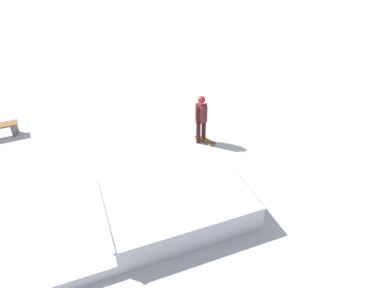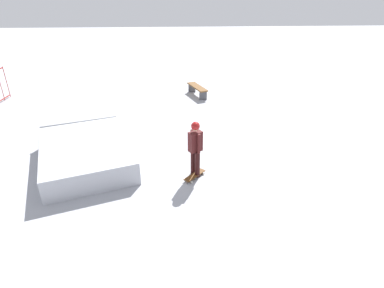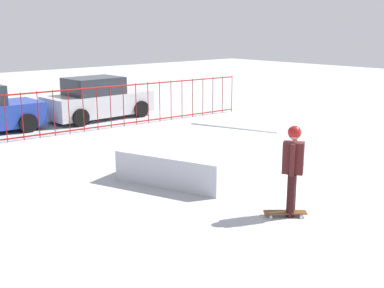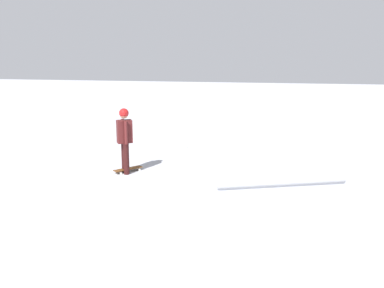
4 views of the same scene
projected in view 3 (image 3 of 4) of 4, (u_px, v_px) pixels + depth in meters
The scene contains 6 objects.
ground_plane at pixel (265, 167), 12.42m from camera, with size 60.00×60.00×0.00m, color #A8AAB2.
skate_ramp at pixel (211, 152), 12.62m from camera, with size 5.95×4.23×0.74m.
skater at pixel (293, 164), 9.05m from camera, with size 0.39×0.44×1.73m.
skateboard at pixel (285, 212), 9.20m from camera, with size 0.73×0.69×0.09m.
perimeter_fence at pixel (117, 106), 17.14m from camera, with size 10.73×0.90×1.50m.
parked_car_silver at pixel (98, 100), 18.73m from camera, with size 4.16×2.03×1.60m.
Camera 3 is at (-9.32, -7.69, 3.49)m, focal length 45.82 mm.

